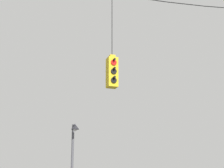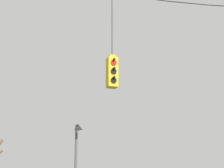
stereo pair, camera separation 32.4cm
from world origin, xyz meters
The scene contains 2 objects.
traffic_light_near_left_pole centered at (0.21, 0.16, 5.63)m, with size 0.34×0.58×3.49m.
street_lamp centered at (0.20, 5.81, 3.14)m, with size 0.39×0.69×4.59m.
Camera 1 is at (-3.39, -10.38, 2.29)m, focal length 55.00 mm.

